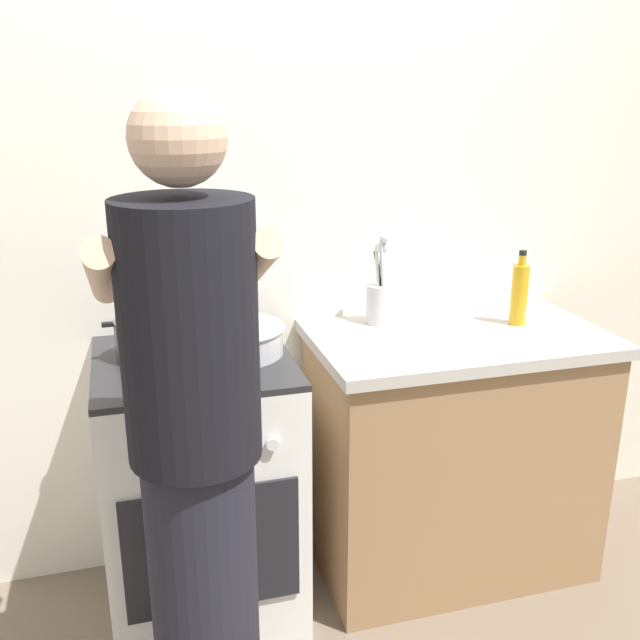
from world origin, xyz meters
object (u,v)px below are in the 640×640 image
mixing_bowl (236,338)px  person (197,468)px  pot (144,339)px  oil_bottle (519,293)px  utensil_crock (381,295)px  stove_range (200,488)px

mixing_bowl → person: 0.65m
pot → person: size_ratio=0.14×
mixing_bowl → oil_bottle: size_ratio=1.15×
utensil_crock → pot: bearing=-170.7°
stove_range → oil_bottle: bearing=1.8°
pot → oil_bottle: (1.28, -0.01, 0.05)m
person → mixing_bowl: bearing=72.2°
utensil_crock → person: bearing=-133.4°
oil_bottle → pot: bearing=179.6°
utensil_crock → mixing_bowl: bearing=-163.0°
pot → oil_bottle: size_ratio=0.89×
stove_range → mixing_bowl: bearing=5.3°
pot → utensil_crock: utensil_crock is taller
utensil_crock → person: (-0.74, -0.78, -0.14)m
mixing_bowl → oil_bottle: 1.00m
utensil_crock → person: 1.08m
stove_range → oil_bottle: size_ratio=3.40×
pot → person: bearing=-82.5°
stove_range → pot: 0.53m
stove_range → pot: (-0.14, 0.04, 0.51)m
oil_bottle → person: (-1.20, -0.63, -0.15)m
stove_range → mixing_bowl: mixing_bowl is taller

